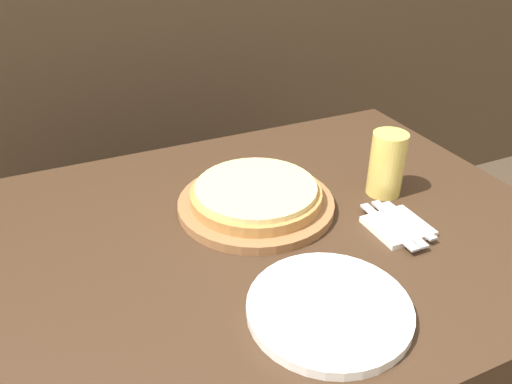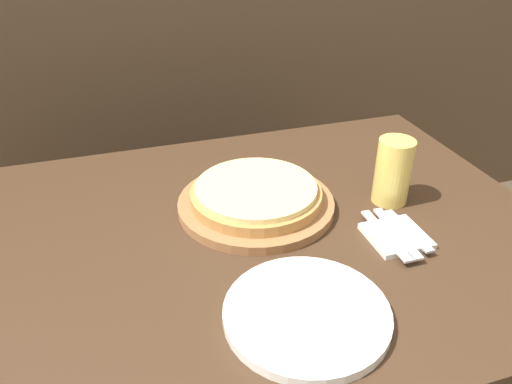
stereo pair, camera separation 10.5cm
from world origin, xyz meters
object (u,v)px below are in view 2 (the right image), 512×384
object	(u,v)px
pizza_on_board	(256,198)
spoon	(408,230)
fork	(385,235)
dinner_knife	(397,233)
beer_glass	(393,169)
dinner_plate	(307,314)

from	to	relation	value
pizza_on_board	spoon	size ratio (longest dim) A/B	2.28
fork	pizza_on_board	bearing A→B (deg)	136.93
dinner_knife	spoon	world-z (taller)	same
fork	beer_glass	bearing A→B (deg)	56.72
beer_glass	dinner_knife	distance (m)	0.16
beer_glass	dinner_knife	xyz separation A→B (m)	(-0.06, -0.13, -0.06)
beer_glass	spoon	xyz separation A→B (m)	(-0.04, -0.13, -0.06)
fork	dinner_knife	bearing A→B (deg)	0.00
pizza_on_board	dinner_knife	bearing A→B (deg)	-39.77
pizza_on_board	fork	bearing A→B (deg)	-43.07
dinner_knife	fork	bearing A→B (deg)	180.00
pizza_on_board	dinner_plate	xyz separation A→B (m)	(-0.02, -0.33, -0.02)
pizza_on_board	beer_glass	size ratio (longest dim) A/B	2.30
pizza_on_board	spoon	xyz separation A→B (m)	(0.25, -0.19, -0.01)
spoon	beer_glass	bearing A→B (deg)	74.69
pizza_on_board	beer_glass	distance (m)	0.30
pizza_on_board	beer_glass	bearing A→B (deg)	-11.58
pizza_on_board	dinner_plate	bearing A→B (deg)	-93.74
dinner_knife	beer_glass	bearing A→B (deg)	65.06
beer_glass	dinner_knife	world-z (taller)	beer_glass
dinner_knife	dinner_plate	bearing A→B (deg)	-150.12
pizza_on_board	spoon	distance (m)	0.32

